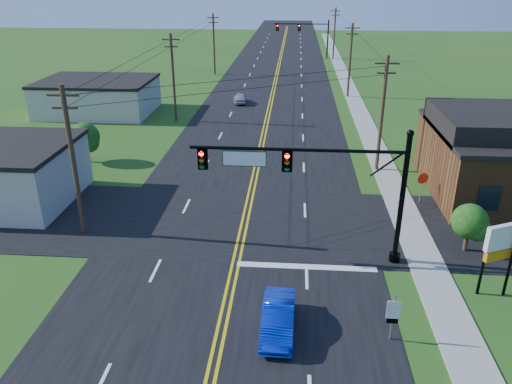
# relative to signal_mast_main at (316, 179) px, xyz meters

# --- Properties ---
(ground) EXTENTS (260.00, 260.00, 0.00)m
(ground) POSITION_rel_signal_mast_main_xyz_m (-4.34, -8.00, -4.75)
(ground) COLOR #1D4F16
(ground) RESTS_ON ground
(road_main) EXTENTS (16.00, 220.00, 0.04)m
(road_main) POSITION_rel_signal_mast_main_xyz_m (-4.34, 42.00, -4.73)
(road_main) COLOR black
(road_main) RESTS_ON ground
(road_cross) EXTENTS (70.00, 10.00, 0.04)m
(road_cross) POSITION_rel_signal_mast_main_xyz_m (-4.34, 4.00, -4.73)
(road_cross) COLOR black
(road_cross) RESTS_ON ground
(sidewalk) EXTENTS (2.00, 160.00, 0.08)m
(sidewalk) POSITION_rel_signal_mast_main_xyz_m (6.16, 32.00, -4.71)
(sidewalk) COLOR gray
(sidewalk) RESTS_ON ground
(signal_mast_main) EXTENTS (11.30, 0.60, 7.48)m
(signal_mast_main) POSITION_rel_signal_mast_main_xyz_m (0.00, 0.00, 0.00)
(signal_mast_main) COLOR black
(signal_mast_main) RESTS_ON ground
(signal_mast_far) EXTENTS (10.98, 0.60, 7.48)m
(signal_mast_far) POSITION_rel_signal_mast_main_xyz_m (0.10, 72.00, -0.20)
(signal_mast_far) COLOR black
(signal_mast_far) RESTS_ON ground
(cream_bldg_far) EXTENTS (12.20, 9.20, 3.70)m
(cream_bldg_far) POSITION_rel_signal_mast_main_xyz_m (-23.34, 30.00, -2.89)
(cream_bldg_far) COLOR #BBB1A0
(cream_bldg_far) RESTS_ON ground
(utility_pole_left_a) EXTENTS (1.80, 0.28, 9.00)m
(utility_pole_left_a) POSITION_rel_signal_mast_main_xyz_m (-13.84, 2.00, -0.03)
(utility_pole_left_a) COLOR #3D2D1C
(utility_pole_left_a) RESTS_ON ground
(utility_pole_left_b) EXTENTS (1.80, 0.28, 9.00)m
(utility_pole_left_b) POSITION_rel_signal_mast_main_xyz_m (-13.84, 27.00, -0.03)
(utility_pole_left_b) COLOR #3D2D1C
(utility_pole_left_b) RESTS_ON ground
(utility_pole_left_c) EXTENTS (1.80, 0.28, 9.00)m
(utility_pole_left_c) POSITION_rel_signal_mast_main_xyz_m (-13.84, 54.00, -0.03)
(utility_pole_left_c) COLOR #3D2D1C
(utility_pole_left_c) RESTS_ON ground
(utility_pole_right_a) EXTENTS (1.80, 0.28, 9.00)m
(utility_pole_right_a) POSITION_rel_signal_mast_main_xyz_m (5.46, 14.00, -0.03)
(utility_pole_right_a) COLOR #3D2D1C
(utility_pole_right_a) RESTS_ON ground
(utility_pole_right_b) EXTENTS (1.80, 0.28, 9.00)m
(utility_pole_right_b) POSITION_rel_signal_mast_main_xyz_m (5.46, 40.00, -0.03)
(utility_pole_right_b) COLOR #3D2D1C
(utility_pole_right_b) RESTS_ON ground
(utility_pole_right_c) EXTENTS (1.80, 0.28, 9.00)m
(utility_pole_right_c) POSITION_rel_signal_mast_main_xyz_m (5.46, 70.00, -0.03)
(utility_pole_right_c) COLOR #3D2D1C
(utility_pole_right_c) RESTS_ON ground
(tree_right_back) EXTENTS (3.00, 3.00, 4.10)m
(tree_right_back) POSITION_rel_signal_mast_main_xyz_m (11.66, 18.00, -2.15)
(tree_right_back) COLOR #3D2D1C
(tree_right_back) RESTS_ON ground
(shrub_corner) EXTENTS (2.00, 2.00, 2.86)m
(shrub_corner) POSITION_rel_signal_mast_main_xyz_m (8.66, 1.50, -2.90)
(shrub_corner) COLOR #3D2D1C
(shrub_corner) RESTS_ON ground
(tree_left) EXTENTS (2.40, 2.40, 3.37)m
(tree_left) POSITION_rel_signal_mast_main_xyz_m (-18.34, 14.00, -2.59)
(tree_left) COLOR #3D2D1C
(tree_left) RESTS_ON ground
(blue_car) EXTENTS (1.45, 4.00, 1.31)m
(blue_car) POSITION_rel_signal_mast_main_xyz_m (-1.67, -6.31, -4.09)
(blue_car) COLOR #0825B1
(blue_car) RESTS_ON ground
(distant_car) EXTENTS (1.95, 3.71, 1.21)m
(distant_car) POSITION_rel_signal_mast_main_xyz_m (-7.90, 35.47, -4.15)
(distant_car) COLOR #BBBBC0
(distant_car) RESTS_ON ground
(route_sign) EXTENTS (0.59, 0.09, 2.34)m
(route_sign) POSITION_rel_signal_mast_main_xyz_m (3.16, -6.52, -3.39)
(route_sign) COLOR slate
(route_sign) RESTS_ON ground
(stop_sign) EXTENTS (0.79, 0.25, 2.28)m
(stop_sign) POSITION_rel_signal_mast_main_xyz_m (7.49, 7.75, -3.11)
(stop_sign) COLOR slate
(stop_sign) RESTS_ON ground
(pylon_sign) EXTENTS (1.80, 1.01, 3.83)m
(pylon_sign) POSITION_rel_signal_mast_main_xyz_m (8.65, -2.74, -1.95)
(pylon_sign) COLOR black
(pylon_sign) RESTS_ON ground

